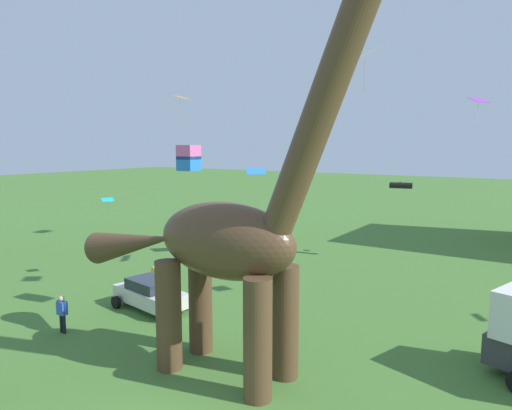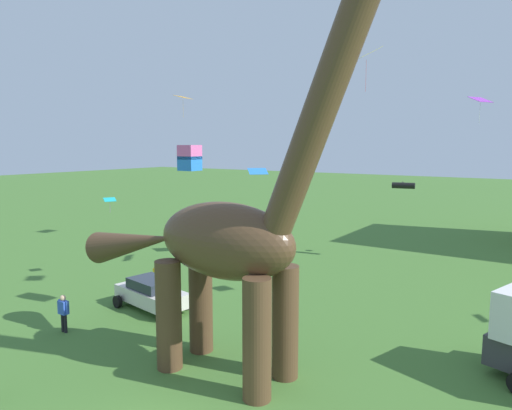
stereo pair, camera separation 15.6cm
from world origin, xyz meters
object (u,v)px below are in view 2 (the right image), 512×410
at_px(person_vendor_side, 156,273).
at_px(kite_mid_right, 367,55).
at_px(dinosaur_sculpture, 224,240).
at_px(kite_far_right, 404,185).
at_px(kite_mid_center, 110,200).
at_px(person_far_spectator, 63,310).
at_px(kite_mid_left, 258,171).
at_px(kite_near_low, 480,100).
at_px(kite_near_high, 190,158).
at_px(kite_drifting, 183,97).
at_px(parked_sedan_left, 152,293).

bearing_deg(person_vendor_side, kite_mid_right, 130.67).
height_order(dinosaur_sculpture, kite_far_right, dinosaur_sculpture).
xyz_separation_m(person_vendor_side, kite_mid_center, (-2.85, -0.85, 4.31)).
xyz_separation_m(person_far_spectator, kite_mid_left, (-0.39, 16.10, 5.37)).
distance_m(kite_near_low, kite_mid_center, 20.78).
bearing_deg(kite_near_high, kite_mid_right, 68.03).
bearing_deg(kite_far_right, kite_near_low, -57.62).
xyz_separation_m(kite_far_right, kite_mid_center, (-13.32, -14.79, -0.45)).
height_order(kite_near_high, kite_mid_center, kite_near_high).
xyz_separation_m(dinosaur_sculpture, kite_near_high, (-4.31, 3.09, 2.78)).
height_order(person_vendor_side, kite_mid_left, kite_mid_left).
bearing_deg(kite_mid_center, kite_drifting, 108.89).
bearing_deg(kite_mid_right, kite_drifting, 171.14).
relative_size(kite_drifting, kite_near_low, 1.44).
xyz_separation_m(parked_sedan_left, kite_near_low, (13.59, 7.48, 9.49)).
bearing_deg(kite_near_low, kite_far_right, 122.38).
bearing_deg(person_vendor_side, kite_mid_left, 174.76).
distance_m(person_vendor_side, kite_mid_right, 17.70).
bearing_deg(kite_drifting, kite_mid_left, -7.71).
bearing_deg(kite_far_right, kite_near_high, -105.14).
bearing_deg(dinosaur_sculpture, person_far_spectator, 165.36).
xyz_separation_m(parked_sedan_left, person_vendor_side, (-2.95, 3.13, -0.14)).
height_order(kite_drifting, kite_mid_center, kite_drifting).
bearing_deg(person_far_spectator, kite_drifting, -96.69).
height_order(person_vendor_side, kite_near_high, kite_near_high).
distance_m(parked_sedan_left, kite_near_high, 7.45).
height_order(parked_sedan_left, kite_mid_center, kite_mid_center).
xyz_separation_m(kite_near_high, kite_mid_left, (-4.23, 11.93, -1.29)).
xyz_separation_m(kite_far_right, kite_mid_right, (-0.44, -6.76, 7.94)).
xyz_separation_m(kite_near_low, kite_mid_left, (-14.97, 4.31, -3.89)).
distance_m(person_vendor_side, kite_mid_center, 5.24).
bearing_deg(person_far_spectator, dinosaur_sculpture, 154.73).
distance_m(parked_sedan_left, kite_mid_left, 13.12).
distance_m(person_far_spectator, kite_far_right, 23.43).
bearing_deg(kite_near_high, kite_mid_left, 109.54).
bearing_deg(kite_mid_right, kite_mid_center, -148.07).
bearing_deg(dinosaur_sculpture, kite_mid_left, 97.40).
bearing_deg(parked_sedan_left, kite_mid_left, 106.26).
bearing_deg(kite_mid_left, kite_far_right, 30.71).
height_order(dinosaur_sculpture, person_vendor_side, dinosaur_sculpture).
relative_size(person_vendor_side, kite_drifting, 0.62).
height_order(parked_sedan_left, kite_mid_right, kite_mid_right).
bearing_deg(kite_far_right, dinosaur_sculpture, -90.98).
distance_m(kite_mid_right, kite_drifting, 16.75).
bearing_deg(kite_mid_right, kite_far_right, 86.26).
distance_m(kite_drifting, kite_mid_center, 13.28).
height_order(kite_mid_left, kite_mid_center, kite_mid_left).
bearing_deg(dinosaur_sculpture, kite_mid_right, 68.18).
relative_size(person_far_spectator, kite_mid_right, 0.71).
xyz_separation_m(person_vendor_side, person_far_spectator, (1.97, -7.45, 0.36)).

